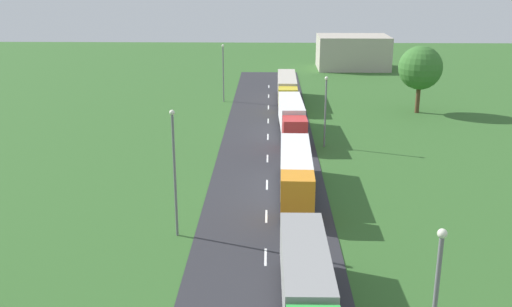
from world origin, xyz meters
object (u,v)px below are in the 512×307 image
object	(u,v)px
truck_lead	(307,287)
truck_second	(296,172)
lamppost_third	(325,108)
tree_birch	(420,68)
truck_third	(292,117)
truck_fourth	(287,88)
lamppost_second	(174,168)
lamppost_fourth	(223,70)
distant_building	(353,52)

from	to	relation	value
truck_lead	truck_second	size ratio (longest dim) A/B	0.98
truck_second	lamppost_third	distance (m)	14.75
tree_birch	lamppost_third	bearing A→B (deg)	-130.35
truck_third	truck_fourth	size ratio (longest dim) A/B	0.89
truck_fourth	lamppost_second	bearing A→B (deg)	-101.57
truck_fourth	truck_lead	bearing A→B (deg)	-90.38
lamppost_third	lamppost_fourth	bearing A→B (deg)	119.32
lamppost_second	lamppost_fourth	xyz separation A→B (m)	(-0.11, 43.76, -0.53)
truck_second	truck_fourth	xyz separation A→B (m)	(0.19, 35.09, 0.01)
lamppost_second	distant_building	distance (m)	76.47
truck_lead	tree_birch	xyz separation A→B (m)	(17.15, 48.12, 3.74)
truck_second	truck_third	xyz separation A→B (m)	(0.28, 18.22, 0.06)
truck_third	lamppost_third	size ratio (longest dim) A/B	1.77
truck_fourth	lamppost_second	distance (m)	43.82
truck_lead	truck_fourth	xyz separation A→B (m)	(0.35, 53.28, 0.03)
truck_lead	lamppost_second	size ratio (longest dim) A/B	1.43
truck_fourth	distant_building	xyz separation A→B (m)	(13.05, 30.43, 0.94)
truck_lead	lamppost_second	bearing A→B (deg)	128.89
truck_third	truck_lead	bearing A→B (deg)	-90.69
truck_second	lamppost_second	xyz separation A→B (m)	(-8.58, -7.75, 2.89)
truck_second	lamppost_second	distance (m)	11.92
distant_building	tree_birch	bearing A→B (deg)	-83.98
lamppost_fourth	truck_fourth	bearing A→B (deg)	-5.93
lamppost_second	tree_birch	bearing A→B (deg)	55.84
truck_fourth	tree_birch	world-z (taller)	tree_birch
lamppost_third	distant_building	bearing A→B (deg)	79.35
lamppost_third	lamppost_fourth	distance (m)	25.07
lamppost_fourth	lamppost_third	bearing A→B (deg)	-60.68
truck_second	truck_third	world-z (taller)	truck_third
lamppost_third	distant_building	xyz separation A→B (m)	(9.66, 51.36, -1.13)
lamppost_third	tree_birch	xyz separation A→B (m)	(13.41, 15.78, 1.64)
lamppost_third	distant_building	world-z (taller)	lamppost_third
truck_lead	truck_third	size ratio (longest dim) A/B	0.98
lamppost_second	lamppost_fourth	size ratio (longest dim) A/B	1.13
truck_second	tree_birch	world-z (taller)	tree_birch
truck_second	lamppost_fourth	size ratio (longest dim) A/B	1.65
lamppost_fourth	distant_building	world-z (taller)	lamppost_fourth
truck_second	distant_building	xyz separation A→B (m)	(13.24, 65.51, 0.95)
truck_third	lamppost_second	size ratio (longest dim) A/B	1.46
truck_fourth	tree_birch	distance (m)	17.96
distant_building	truck_fourth	bearing A→B (deg)	-113.21
truck_second	lamppost_third	bearing A→B (deg)	75.79
truck_lead	tree_birch	bearing A→B (deg)	70.38
tree_birch	distant_building	world-z (taller)	tree_birch
truck_third	lamppost_second	bearing A→B (deg)	-108.84
truck_second	lamppost_fourth	world-z (taller)	lamppost_fourth
truck_second	distant_building	size ratio (longest dim) A/B	1.01
truck_lead	truck_fourth	size ratio (longest dim) A/B	0.87
truck_lead	truck_third	bearing A→B (deg)	89.31
lamppost_third	truck_fourth	bearing A→B (deg)	99.21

